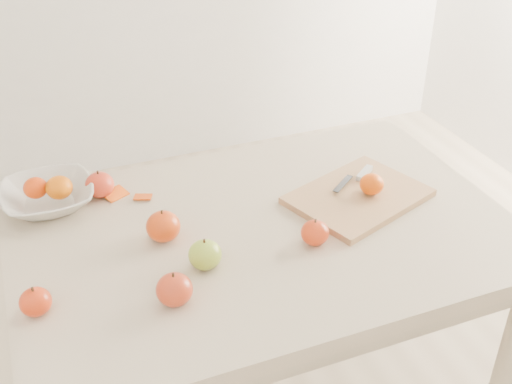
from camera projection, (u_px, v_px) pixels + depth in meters
name	position (u px, v px, depth m)	size (l,w,h in m)	color
table	(263.00, 259.00, 1.61)	(1.20, 0.80, 0.75)	#C6B596
cutting_board	(358.00, 196.00, 1.65)	(0.33, 0.25, 0.02)	tan
board_tangerine	(372.00, 184.00, 1.64)	(0.06, 0.06, 0.05)	#DE5807
fruit_bowl	(48.00, 197.00, 1.62)	(0.23, 0.23, 0.06)	silver
bowl_tangerine_near	(35.00, 188.00, 1.60)	(0.06, 0.06, 0.05)	#C83907
bowl_tangerine_far	(59.00, 187.00, 1.60)	(0.07, 0.07, 0.06)	#D56007
orange_peel_a	(116.00, 195.00, 1.67)	(0.06, 0.04, 0.00)	#E35710
orange_peel_b	(143.00, 198.00, 1.66)	(0.04, 0.04, 0.00)	#C8450E
paring_knife	(361.00, 175.00, 1.71)	(0.16, 0.09, 0.01)	silver
apple_green	(205.00, 255.00, 1.41)	(0.07, 0.07, 0.07)	olive
apple_red_e	(315.00, 233.00, 1.48)	(0.07, 0.07, 0.06)	#A21C0F
apple_red_d	(36.00, 302.00, 1.28)	(0.06, 0.06, 0.06)	#A01006
apple_red_c	(174.00, 290.00, 1.31)	(0.08, 0.08, 0.07)	#921805
apple_red_a	(100.00, 185.00, 1.65)	(0.07, 0.07, 0.07)	#9C0B0B
apple_red_b	(163.00, 226.00, 1.49)	(0.08, 0.08, 0.07)	#A10C08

